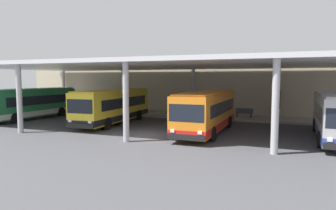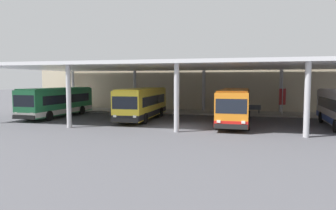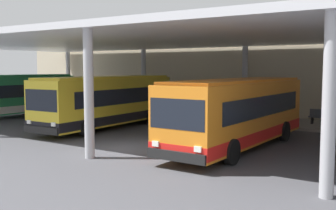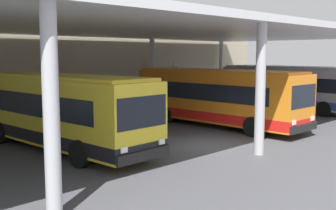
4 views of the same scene
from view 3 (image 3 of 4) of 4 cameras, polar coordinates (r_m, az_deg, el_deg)
name	(u,v)px [view 3 (image 3 of 4)]	position (r m, az deg, el deg)	size (l,w,h in m)	color
ground_plane	(128,148)	(18.91, -5.58, -6.02)	(200.00, 200.00, 0.00)	#47474C
platform_kerb	(234,119)	(28.87, 9.29, -1.98)	(42.00, 4.50, 0.18)	gray
station_building_facade	(253,74)	(31.64, 11.80, 4.28)	(48.00, 1.60, 6.43)	#C1B293
canopy_shelter	(189,39)	(23.13, 3.03, 9.21)	(40.00, 17.00, 5.55)	silver
bus_nearest_bay	(9,95)	(32.39, -21.45, 1.29)	(2.88, 10.58, 3.17)	#28844C
bus_second_bay	(108,101)	(25.15, -8.42, 0.56)	(2.95, 10.60, 3.17)	yellow
bus_middle_bay	(238,112)	(18.94, 9.86, -0.99)	(2.85, 10.57, 3.17)	orange
bench_waiting	(324,117)	(26.99, 21.07, -1.54)	(1.80, 0.45, 0.92)	#4C515B
trash_bin	(268,113)	(27.94, 13.86, -1.09)	(0.52, 0.52, 0.98)	maroon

